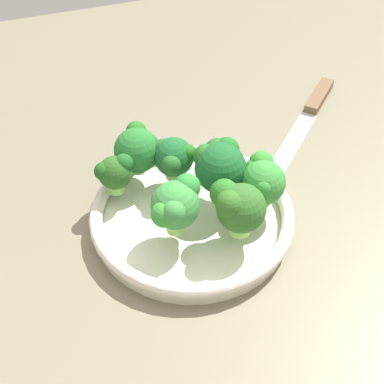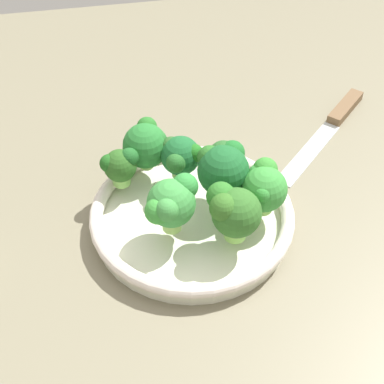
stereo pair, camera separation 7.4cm
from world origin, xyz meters
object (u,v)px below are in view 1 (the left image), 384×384
object	(u,v)px
bowl	(192,217)
broccoli_floret_5	(219,163)
broccoli_floret_1	(115,172)
broccoli_floret_2	(177,205)
broccoli_floret_0	(262,179)
broccoli_floret_3	(237,206)
broccoli_floret_6	(173,157)
broccoli_floret_4	(138,149)
knife	(310,112)

from	to	relation	value
bowl	broccoli_floret_5	distance (cm)	8.08
broccoli_floret_1	broccoli_floret_2	world-z (taller)	broccoli_floret_2
broccoli_floret_0	bowl	bearing A→B (deg)	-99.28
broccoli_floret_3	broccoli_floret_6	size ratio (longest dim) A/B	1.22
bowl	broccoli_floret_1	size ratio (longest dim) A/B	4.83
broccoli_floret_3	broccoli_floret_5	bearing A→B (deg)	175.84
broccoli_floret_4	broccoli_floret_6	world-z (taller)	broccoli_floret_4
broccoli_floret_1	broccoli_floret_2	xyz separation A→B (cm)	(9.73, 5.53, 1.39)
broccoli_floret_4	knife	distance (cm)	32.59
bowl	broccoli_floret_4	xyz separation A→B (cm)	(-9.57, -4.51, 5.43)
broccoli_floret_1	broccoli_floret_0	bearing A→B (deg)	64.98
broccoli_floret_2	bowl	bearing A→B (deg)	135.82
broccoli_floret_5	broccoli_floret_1	bearing A→B (deg)	-108.55
broccoli_floret_1	broccoli_floret_6	bearing A→B (deg)	90.07
broccoli_floret_0	broccoli_floret_6	bearing A→B (deg)	-131.15
broccoli_floret_6	bowl	bearing A→B (deg)	3.03
broccoli_floret_2	broccoli_floret_4	xyz separation A→B (cm)	(-12.62, -1.55, -0.69)
broccoli_floret_4	broccoli_floret_6	bearing A→B (deg)	55.30
broccoli_floret_5	broccoli_floret_6	xyz separation A→B (cm)	(-4.35, -4.81, -1.23)
broccoli_floret_1	knife	xyz separation A→B (cm)	(-10.64, 34.95, -5.81)
bowl	broccoli_floret_6	xyz separation A→B (cm)	(-6.70, -0.35, 5.09)
bowl	broccoli_floret_2	world-z (taller)	broccoli_floret_2
broccoli_floret_1	knife	size ratio (longest dim) A/B	0.27
broccoli_floret_3	broccoli_floret_4	world-z (taller)	broccoli_floret_3
broccoli_floret_3	broccoli_floret_1	bearing A→B (deg)	-134.42
bowl	broccoli_floret_0	world-z (taller)	broccoli_floret_0
bowl	broccoli_floret_5	size ratio (longest dim) A/B	3.39
knife	broccoli_floret_6	bearing A→B (deg)	-68.38
knife	broccoli_floret_4	bearing A→B (deg)	-75.95
broccoli_floret_1	broccoli_floret_3	size ratio (longest dim) A/B	0.75
broccoli_floret_0	broccoli_floret_4	world-z (taller)	broccoli_floret_4
knife	broccoli_floret_2	bearing A→B (deg)	-55.30
bowl	broccoli_floret_5	world-z (taller)	broccoli_floret_5
broccoli_floret_6	broccoli_floret_0	bearing A→B (deg)	48.85
broccoli_floret_4	broccoli_floret_2	bearing A→B (deg)	6.99
broccoli_floret_0	broccoli_floret_4	size ratio (longest dim) A/B	0.99
broccoli_floret_4	broccoli_floret_5	size ratio (longest dim) A/B	0.86
broccoli_floret_5	broccoli_floret_6	distance (cm)	6.60
broccoli_floret_2	broccoli_floret_5	bearing A→B (deg)	126.04
broccoli_floret_0	knife	world-z (taller)	broccoli_floret_0
bowl	broccoli_floret_2	size ratio (longest dim) A/B	3.62
broccoli_floret_1	broccoli_floret_3	distance (cm)	17.37
broccoli_floret_2	broccoli_floret_5	xyz separation A→B (cm)	(-5.39, 7.41, 0.20)
bowl	broccoli_floret_3	bearing A→B (deg)	35.56
broccoli_floret_1	broccoli_floret_6	distance (cm)	8.14
broccoli_floret_1	broccoli_floret_5	size ratio (longest dim) A/B	0.70
broccoli_floret_0	broccoli_floret_6	world-z (taller)	broccoli_floret_0
broccoli_floret_5	knife	bearing A→B (deg)	124.23
broccoli_floret_0	broccoli_floret_6	xyz separation A→B (cm)	(-8.17, -9.34, -0.26)
broccoli_floret_2	broccoli_floret_4	size ratio (longest dim) A/B	1.09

